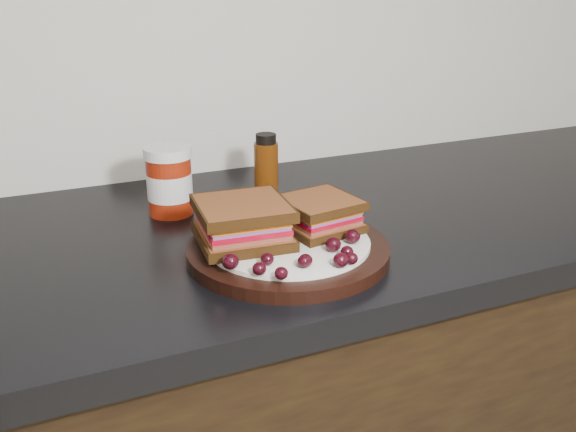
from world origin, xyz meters
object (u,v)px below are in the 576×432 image
object	(u,v)px
condiment_jar	(169,181)
oil_bottle	(266,167)
plate	(288,250)
sandwich_left	(243,222)

from	to	relation	value
condiment_jar	oil_bottle	world-z (taller)	oil_bottle
oil_bottle	condiment_jar	bearing A→B (deg)	-178.93
plate	oil_bottle	xyz separation A→B (m)	(0.06, 0.23, 0.05)
plate	condiment_jar	xyz separation A→B (m)	(-0.11, 0.23, 0.05)
sandwich_left	condiment_jar	bearing A→B (deg)	108.61
plate	sandwich_left	size ratio (longest dim) A/B	2.30
condiment_jar	sandwich_left	bearing A→B (deg)	-76.67
sandwich_left	condiment_jar	xyz separation A→B (m)	(-0.05, 0.21, 0.00)
plate	oil_bottle	size ratio (longest dim) A/B	2.44
plate	condiment_jar	distance (m)	0.26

